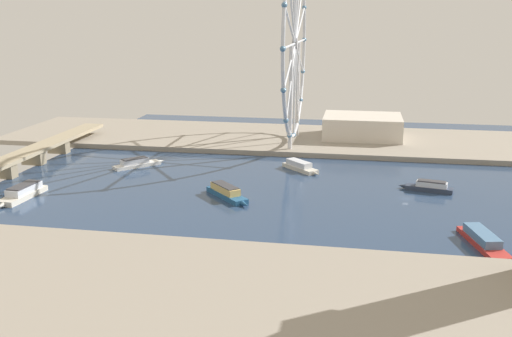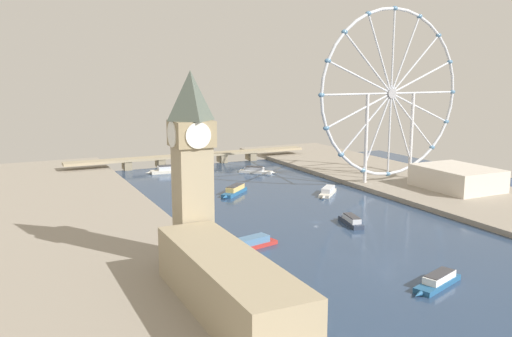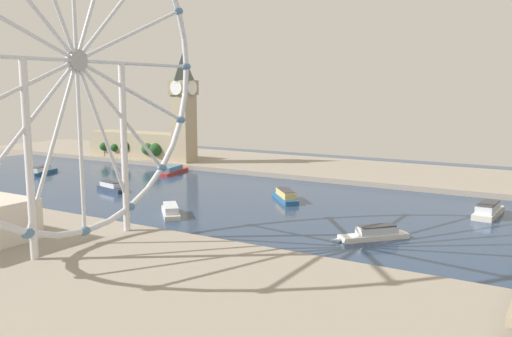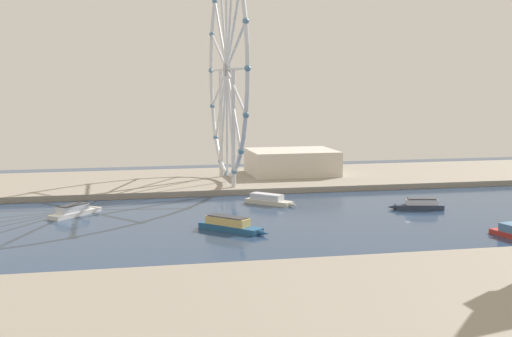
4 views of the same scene
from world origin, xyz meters
TOP-DOWN VIEW (x-y plane):
  - ground_plane at (0.00, 0.00)m, footprint 401.45×401.45m
  - riverbank_right at (115.72, 0.00)m, footprint 90.00×520.00m
  - ferris_wheel at (99.69, 63.55)m, footprint 119.98×3.20m
  - riverside_hall at (122.40, 20.30)m, footprint 39.82×50.79m
  - tour_boat_3 at (-12.65, 81.72)m, footprint 26.90×25.39m
  - tour_boat_4 at (32.80, 143.61)m, footprint 25.75×24.34m
  - tour_boat_5 at (14.26, -11.80)m, footprint 10.53×25.94m
  - tour_boat_6 at (42.05, 53.23)m, footprint 22.95×22.52m

SIDE VIEW (x-z plane):
  - ground_plane at x=0.00m, z-range 0.00..0.00m
  - riverbank_right at x=115.72m, z-range 0.00..3.00m
  - tour_boat_4 at x=32.80m, z-range -0.53..4.69m
  - tour_boat_6 at x=42.05m, z-range -0.38..4.62m
  - tour_boat_5 at x=14.26m, z-range -0.47..4.81m
  - tour_boat_3 at x=-12.65m, z-range -0.48..5.35m
  - riverside_hall at x=122.40m, z-range 3.00..17.50m
  - ferris_wheel at x=99.69m, z-range 3.72..124.86m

